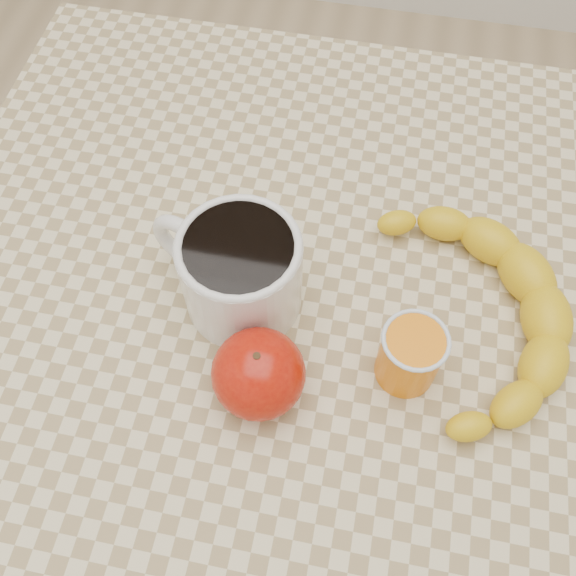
% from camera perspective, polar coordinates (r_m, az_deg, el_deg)
% --- Properties ---
extents(ground, '(3.00, 3.00, 0.00)m').
position_cam_1_polar(ground, '(1.36, 0.00, -16.37)').
color(ground, tan).
rests_on(ground, ground).
extents(table, '(0.80, 0.80, 0.75)m').
position_cam_1_polar(table, '(0.73, 0.00, -4.13)').
color(table, beige).
rests_on(table, ground).
extents(coffee_mug, '(0.18, 0.15, 0.10)m').
position_cam_1_polar(coffee_mug, '(0.61, -4.46, 1.69)').
color(coffee_mug, silver).
rests_on(coffee_mug, table).
extents(orange_juice_glass, '(0.06, 0.06, 0.07)m').
position_cam_1_polar(orange_juice_glass, '(0.60, 10.80, -5.88)').
color(orange_juice_glass, orange).
rests_on(orange_juice_glass, table).
extents(apple, '(0.10, 0.10, 0.08)m').
position_cam_1_polar(apple, '(0.58, -2.64, -7.62)').
color(apple, '#970C05').
rests_on(apple, table).
extents(banana, '(0.34, 0.39, 0.05)m').
position_cam_1_polar(banana, '(0.65, 16.57, -2.00)').
color(banana, yellow).
rests_on(banana, table).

